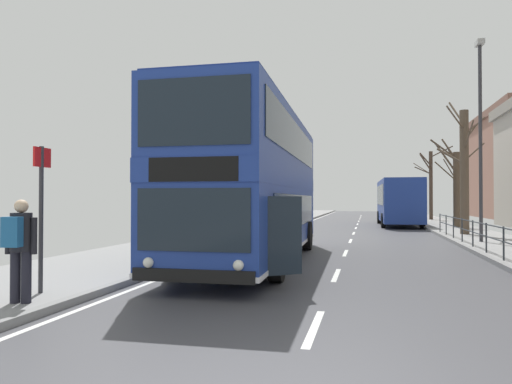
{
  "coord_description": "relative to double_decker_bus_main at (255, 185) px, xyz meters",
  "views": [
    {
      "loc": [
        0.76,
        -4.14,
        1.85
      ],
      "look_at": [
        -2.24,
        8.32,
        2.05
      ],
      "focal_mm": 32.7,
      "sensor_mm": 36.0,
      "label": 1
    }
  ],
  "objects": [
    {
      "name": "bare_tree_far_02",
      "position": [
        7.9,
        11.31,
        1.04
      ],
      "size": [
        2.19,
        3.13,
        6.79
      ],
      "color": "brown",
      "rests_on": "ground"
    },
    {
      "name": "pedestrian_with_backpack",
      "position": [
        -2.31,
        -6.92,
        -1.16
      ],
      "size": [
        0.55,
        0.57,
        1.71
      ],
      "color": "black",
      "rests_on": "ground"
    },
    {
      "name": "bus_stop_sign_near",
      "position": [
        -2.57,
        -6.08,
        -0.5
      ],
      "size": [
        0.08,
        0.44,
        2.68
      ],
      "color": "#2D2D33",
      "rests_on": "ground"
    },
    {
      "name": "street_lamp_far_side",
      "position": [
        7.71,
        6.98,
        2.55
      ],
      "size": [
        0.28,
        0.6,
        8.18
      ],
      "color": "#38383D",
      "rests_on": "ground"
    },
    {
      "name": "bare_tree_far_01",
      "position": [
        8.5,
        17.26,
        0.41
      ],
      "size": [
        1.79,
        2.39,
        5.56
      ],
      "color": "#4C3D2D",
      "rests_on": "ground"
    },
    {
      "name": "bare_tree_far_00",
      "position": [
        8.47,
        28.63,
        1.04
      ],
      "size": [
        3.14,
        2.8,
        6.28
      ],
      "color": "#423328",
      "rests_on": "ground"
    },
    {
      "name": "double_decker_bus_main",
      "position": [
        0.0,
        0.0,
        0.0
      ],
      "size": [
        3.41,
        11.1,
        4.37
      ],
      "color": "navy",
      "rests_on": "ground"
    },
    {
      "name": "pedestrian_railing_far_kerb",
      "position": [
        6.95,
        0.84,
        -1.51
      ],
      "size": [
        0.05,
        23.64,
        0.95
      ],
      "color": "#2D3338",
      "rests_on": "ground"
    },
    {
      "name": "background_bus_far_lane",
      "position": [
        5.36,
        20.87,
        -0.55
      ],
      "size": [
        2.83,
        9.64,
        3.2
      ],
      "color": "navy",
      "rests_on": "ground"
    }
  ]
}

